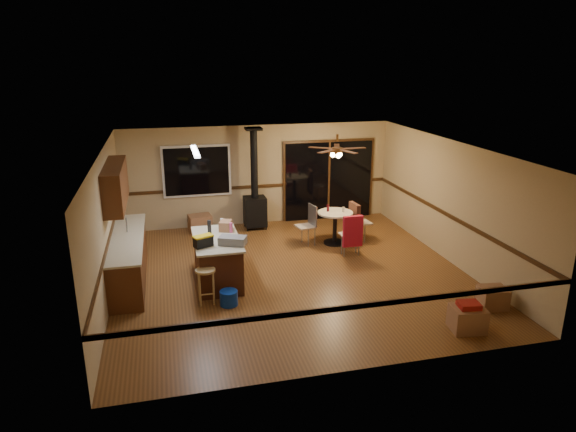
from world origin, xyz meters
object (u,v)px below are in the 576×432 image
object	(u,v)px
toolbox_black	(203,242)
box_under_window	(200,223)
box_corner_a	(467,319)
wood_stove	(255,201)
toolbox_grey	(233,240)
kitchen_island	(217,260)
chair_right	(355,217)
blue_bucket	(229,298)
box_corner_b	(492,298)
dining_table	(335,222)
bar_stool	(206,286)
chair_near	(352,231)
chair_left	(309,220)

from	to	relation	value
toolbox_black	box_under_window	world-z (taller)	toolbox_black
box_under_window	box_corner_a	bearing A→B (deg)	-57.30
wood_stove	box_under_window	world-z (taller)	wood_stove
toolbox_grey	wood_stove	bearing A→B (deg)	73.25
kitchen_island	chair_right	size ratio (longest dim) A/B	2.40
blue_bucket	box_corner_b	bearing A→B (deg)	-14.88
toolbox_grey	box_corner_a	xyz separation A→B (m)	(3.47, -2.46, -0.78)
dining_table	box_under_window	bearing A→B (deg)	152.02
toolbox_grey	toolbox_black	distance (m)	0.54
chair_right	box_corner_b	xyz separation A→B (m)	(1.15, -3.79, -0.41)
bar_stool	box_corner_a	bearing A→B (deg)	-26.11
wood_stove	blue_bucket	world-z (taller)	wood_stove
chair_near	box_corner_a	bearing A→B (deg)	-78.71
dining_table	chair_left	bearing A→B (deg)	168.57
dining_table	box_under_window	size ratio (longest dim) A/B	1.51
chair_left	bar_stool	bearing A→B (deg)	-136.59
wood_stove	chair_left	xyz separation A→B (m)	(1.04, -1.44, -0.14)
bar_stool	box_corner_a	size ratio (longest dim) A/B	1.24
wood_stove	toolbox_grey	xyz separation A→B (m)	(-1.04, -3.46, 0.25)
wood_stove	dining_table	distance (m)	2.27
toolbox_grey	blue_bucket	size ratio (longest dim) A/B	1.53
wood_stove	box_corner_a	world-z (taller)	wood_stove
toolbox_black	chair_right	bearing A→B (deg)	27.08
wood_stove	toolbox_grey	bearing A→B (deg)	-106.75
box_corner_b	bar_stool	bearing A→B (deg)	164.25
blue_bucket	chair_left	distance (m)	3.54
blue_bucket	chair_near	world-z (taller)	chair_near
blue_bucket	box_corner_b	size ratio (longest dim) A/B	0.70
bar_stool	dining_table	xyz separation A→B (m)	(3.24, 2.38, 0.20)
wood_stove	chair_right	xyz separation A→B (m)	(2.15, -1.53, -0.13)
kitchen_island	chair_right	xyz separation A→B (m)	(3.45, 1.52, 0.14)
chair_right	box_corner_a	world-z (taller)	chair_right
blue_bucket	chair_near	xyz separation A→B (m)	(2.96, 1.68, 0.46)
chair_near	blue_bucket	bearing A→B (deg)	-150.49
dining_table	box_under_window	xyz separation A→B (m)	(-3.04, 1.61, -0.31)
dining_table	box_corner_b	xyz separation A→B (m)	(1.67, -3.76, -0.34)
kitchen_island	chair_left	bearing A→B (deg)	34.52
toolbox_grey	chair_near	size ratio (longest dim) A/B	0.71
wood_stove	bar_stool	size ratio (longest dim) A/B	3.85
bar_stool	chair_near	size ratio (longest dim) A/B	0.93
chair_near	wood_stove	bearing A→B (deg)	125.29
toolbox_grey	dining_table	xyz separation A→B (m)	(2.67, 1.89, -0.45)
kitchen_island	chair_left	distance (m)	2.84
chair_near	box_under_window	size ratio (longest dim) A/B	1.27
toolbox_grey	bar_stool	bearing A→B (deg)	-139.26
box_corner_b	dining_table	bearing A→B (deg)	113.91
wood_stove	toolbox_black	size ratio (longest dim) A/B	7.40
dining_table	chair_left	xyz separation A→B (m)	(-0.60, 0.12, 0.06)
toolbox_grey	box_under_window	world-z (taller)	toolbox_grey
bar_stool	box_corner_a	xyz separation A→B (m)	(4.03, -1.98, -0.13)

